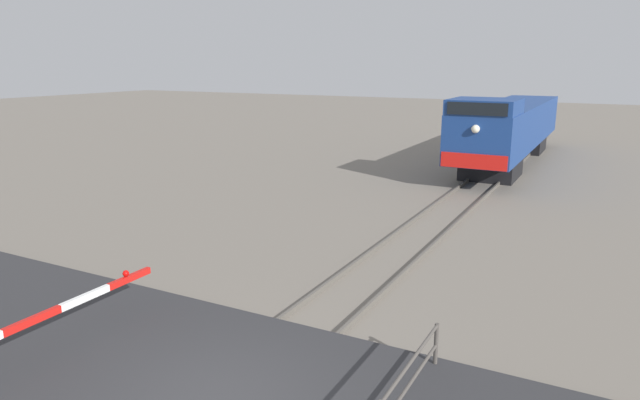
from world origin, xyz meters
name	(u,v)px	position (x,y,z in m)	size (l,w,h in m)	color
rail_track_left	(180,394)	(-0.72, 0.00, 0.07)	(0.08, 80.00, 0.15)	#59544C
locomotive	(510,127)	(0.00, 26.15, 2.03)	(2.96, 17.58, 3.95)	black
guard_railing	(412,376)	(2.84, 1.49, 0.62)	(0.08, 2.78, 0.95)	#4C4742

